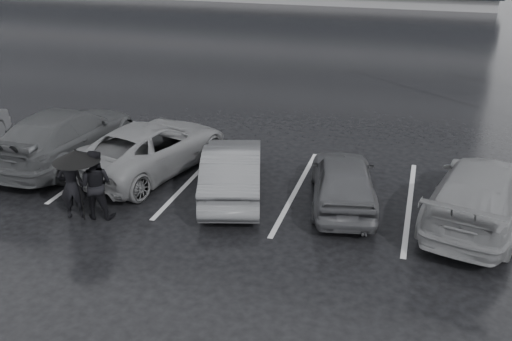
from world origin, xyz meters
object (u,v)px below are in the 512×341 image
object	(u,v)px
car_west_b	(151,147)
pedestrian_left	(72,186)
car_main	(343,180)
pedestrian_right	(95,184)
car_west_a	(232,170)
car_west_c	(66,135)
car_east	(481,193)

from	to	relation	value
car_west_b	pedestrian_left	world-z (taller)	pedestrian_left
car_main	car_west_b	distance (m)	5.31
car_main	car_west_b	size ratio (longest dim) A/B	0.77
pedestrian_right	car_main	bearing A→B (deg)	-167.53
car_west_a	pedestrian_left	distance (m)	3.78
car_west_c	pedestrian_left	bearing A→B (deg)	127.28
car_west_b	pedestrian_right	world-z (taller)	pedestrian_right
pedestrian_left	car_west_b	bearing A→B (deg)	-125.81
car_east	car_west_b	bearing A→B (deg)	9.79
car_west_b	car_main	bearing A→B (deg)	-172.07
car_east	pedestrian_left	bearing A→B (deg)	28.78
pedestrian_right	car_west_b	bearing A→B (deg)	-100.62
car_west_a	pedestrian_left	size ratio (longest dim) A/B	2.55
car_main	car_west_c	distance (m)	7.91
car_main	car_east	bearing A→B (deg)	168.84
car_main	car_west_b	bearing A→B (deg)	-17.69
car_east	pedestrian_right	distance (m)	8.66
car_west_c	pedestrian_right	size ratio (longest dim) A/B	3.14
pedestrian_right	pedestrian_left	bearing A→B (deg)	7.32
pedestrian_left	pedestrian_right	world-z (taller)	pedestrian_right
car_west_b	car_west_c	size ratio (longest dim) A/B	0.94
car_west_c	car_west_b	bearing A→B (deg)	-177.54
car_west_a	car_main	bearing A→B (deg)	169.21
car_west_a	car_east	xyz separation A→B (m)	(5.76, 0.30, 0.04)
car_main	car_west_b	xyz separation A→B (m)	(-5.28, 0.54, 0.04)
pedestrian_right	car_east	bearing A→B (deg)	-175.32
car_west_a	pedestrian_right	distance (m)	3.27
car_west_c	pedestrian_left	xyz separation A→B (m)	(2.10, -2.93, 0.03)
car_west_b	pedestrian_right	bearing A→B (deg)	103.87
car_west_a	car_east	bearing A→B (deg)	166.62
car_main	pedestrian_right	distance (m)	5.75
car_west_b	car_east	world-z (taller)	car_east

